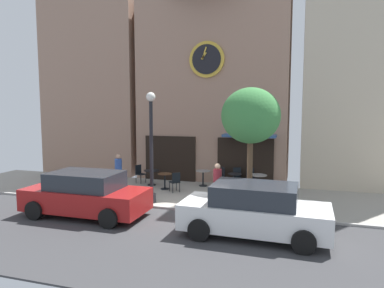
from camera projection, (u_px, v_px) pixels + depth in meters
name	position (u px, v px, depth m)	size (l,w,h in m)	color
ground_plane	(186.00, 216.00, 12.37)	(25.36, 10.91, 0.13)	#9E998E
clock_building	(214.00, 61.00, 18.41)	(7.76, 4.15, 11.98)	#9E7A66
neighbor_building_left	(100.00, 65.00, 20.93)	(5.76, 3.69, 12.60)	#9E7A66
neighbor_building_right	(361.00, 36.00, 17.09)	(5.22, 4.62, 14.44)	beige
street_lamp	(151.00, 147.00, 13.76)	(0.36, 0.36, 4.37)	black
street_tree	(251.00, 116.00, 12.38)	(2.09, 1.88, 4.49)	brown
cafe_table_center_right	(151.00, 174.00, 17.05)	(0.75, 0.75, 0.74)	black
cafe_table_center_left	(165.00, 178.00, 16.23)	(0.65, 0.65, 0.74)	black
cafe_table_near_door	(203.00, 175.00, 16.88)	(0.70, 0.70, 0.75)	black
cafe_table_leftmost	(235.00, 179.00, 16.03)	(0.61, 0.61, 0.77)	black
cafe_table_rightmost	(258.00, 179.00, 15.77)	(0.76, 0.76, 0.77)	black
cafe_chair_under_awning	(175.00, 181.00, 15.63)	(0.57, 0.57, 0.90)	black
cafe_chair_mid_row	(251.00, 176.00, 16.60)	(0.55, 0.55, 0.90)	black
cafe_chair_by_entrance	(140.00, 172.00, 17.60)	(0.52, 0.52, 0.90)	black
cafe_chair_curbside	(237.00, 176.00, 16.79)	(0.49, 0.49, 0.90)	black
cafe_chair_right_end	(221.00, 175.00, 16.96)	(0.55, 0.55, 0.90)	black
pedestrian_blue	(119.00, 172.00, 15.98)	(0.45, 0.45, 1.67)	#2D2D38
pedestrian_maroon	(217.00, 184.00, 13.35)	(0.35, 0.35, 1.67)	#2D2D38
parked_car_red	(86.00, 194.00, 12.23)	(4.31, 2.03, 1.55)	maroon
parked_car_white	(254.00, 211.00, 10.31)	(4.34, 2.10, 1.55)	white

